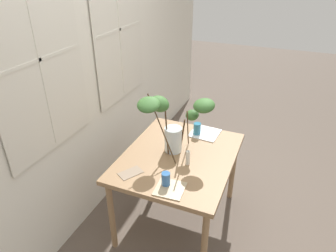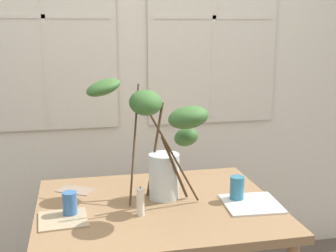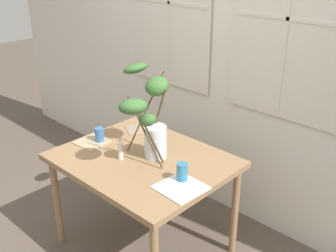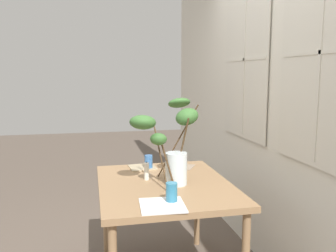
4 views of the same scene
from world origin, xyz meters
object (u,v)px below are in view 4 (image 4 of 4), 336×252
drinking_glass_blue_left (149,162)px  plate_square_right (162,205)px  vase_with_branches (172,140)px  dining_table (164,193)px  plate_square_left (143,167)px  pillar_candle (147,171)px  drinking_glass_blue_right (172,193)px

drinking_glass_blue_left → plate_square_right: drinking_glass_blue_left is taller
vase_with_branches → dining_table: bearing=-106.8°
plate_square_right → plate_square_left: bearing=179.4°
vase_with_branches → plate_square_left: vase_with_branches is taller
plate_square_left → dining_table: bearing=12.1°
pillar_candle → plate_square_left: bearing=176.9°
dining_table → vase_with_branches: (0.02, 0.05, 0.39)m
drinking_glass_blue_right → plate_square_right: (0.05, -0.07, -0.06)m
drinking_glass_blue_right → pillar_candle: 0.49m
plate_square_right → pillar_candle: size_ratio=1.88×
plate_square_right → pillar_candle: (-0.54, -0.01, 0.06)m
pillar_candle → plate_square_right: bearing=1.1°
dining_table → plate_square_left: plate_square_left is taller
drinking_glass_blue_left → pillar_candle: (0.31, -0.06, 0.01)m
vase_with_branches → drinking_glass_blue_right: (0.37, -0.09, -0.25)m
vase_with_branches → plate_square_right: vase_with_branches is taller
dining_table → pillar_candle: 0.20m
vase_with_branches → plate_square_left: bearing=-162.3°
vase_with_branches → pillar_candle: bearing=-124.6°
vase_with_branches → pillar_candle: vase_with_branches is taller
dining_table → drinking_glass_blue_right: (0.39, -0.04, 0.14)m
dining_table → drinking_glass_blue_left: bearing=-173.1°
drinking_glass_blue_left → drinking_glass_blue_right: 0.80m
plate_square_right → drinking_glass_blue_left: bearing=176.3°
dining_table → vase_with_branches: vase_with_branches is taller
vase_with_branches → drinking_glass_blue_right: 0.46m
plate_square_left → drinking_glass_blue_right: bearing=4.0°
drinking_glass_blue_right → pillar_candle: (-0.49, -0.08, 0.00)m
vase_with_branches → drinking_glass_blue_right: size_ratio=5.06×
drinking_glass_blue_right → drinking_glass_blue_left: bearing=-179.1°
vase_with_branches → drinking_glass_blue_left: 0.50m
drinking_glass_blue_right → plate_square_left: bearing=-176.0°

